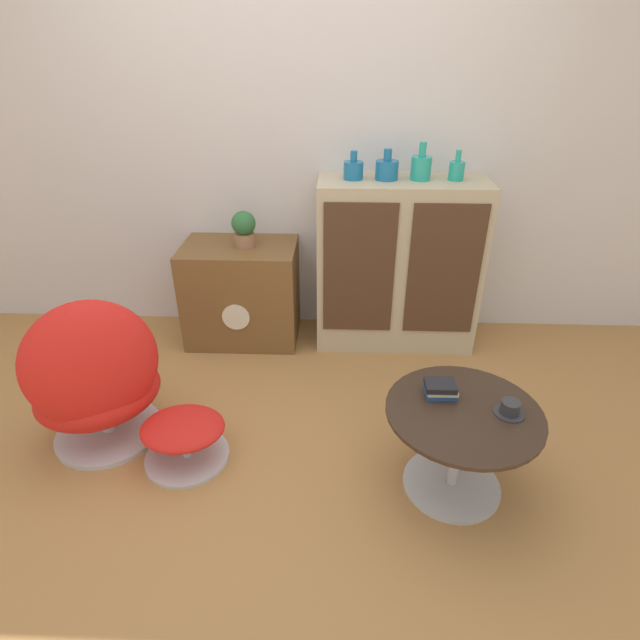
% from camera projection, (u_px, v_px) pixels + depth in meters
% --- Properties ---
extents(ground_plane, '(12.00, 12.00, 0.00)m').
position_uv_depth(ground_plane, '(275.00, 476.00, 2.30)').
color(ground_plane, '#A87542').
extents(wall_back, '(6.40, 0.06, 2.60)m').
position_uv_depth(wall_back, '(296.00, 128.00, 2.99)').
color(wall_back, silver).
rests_on(wall_back, ground_plane).
extents(sideboard, '(0.99, 0.44, 1.06)m').
position_uv_depth(sideboard, '(397.00, 265.00, 3.13)').
color(sideboard, tan).
rests_on(sideboard, ground_plane).
extents(tv_console, '(0.71, 0.48, 0.64)m').
position_uv_depth(tv_console, '(242.00, 293.00, 3.25)').
color(tv_console, brown).
rests_on(tv_console, ground_plane).
extents(egg_chair, '(0.78, 0.76, 0.81)m').
position_uv_depth(egg_chair, '(96.00, 380.00, 2.33)').
color(egg_chair, '#B7B7BC').
rests_on(egg_chair, ground_plane).
extents(ottoman, '(0.40, 0.40, 0.23)m').
position_uv_depth(ottoman, '(184.00, 434.00, 2.33)').
color(ottoman, '#B7B7BC').
rests_on(ottoman, ground_plane).
extents(coffee_table, '(0.64, 0.64, 0.43)m').
position_uv_depth(coffee_table, '(459.00, 438.00, 2.12)').
color(coffee_table, '#B7B7BC').
rests_on(coffee_table, ground_plane).
extents(vase_leftmost, '(0.11, 0.11, 0.16)m').
position_uv_depth(vase_leftmost, '(353.00, 169.00, 2.86)').
color(vase_leftmost, '#196699').
rests_on(vase_leftmost, sideboard).
extents(vase_inner_left, '(0.13, 0.13, 0.17)m').
position_uv_depth(vase_inner_left, '(387.00, 169.00, 2.85)').
color(vase_inner_left, '#196699').
rests_on(vase_inner_left, sideboard).
extents(vase_inner_right, '(0.12, 0.12, 0.21)m').
position_uv_depth(vase_inner_right, '(421.00, 167.00, 2.84)').
color(vase_inner_right, teal).
rests_on(vase_inner_right, sideboard).
extents(vase_rightmost, '(0.09, 0.09, 0.17)m').
position_uv_depth(vase_rightmost, '(457.00, 170.00, 2.84)').
color(vase_rightmost, teal).
rests_on(vase_rightmost, sideboard).
extents(potted_plant, '(0.15, 0.15, 0.22)m').
position_uv_depth(potted_plant, '(244.00, 228.00, 3.04)').
color(potted_plant, '#996B4C').
rests_on(potted_plant, tv_console).
extents(teacup, '(0.12, 0.12, 0.06)m').
position_uv_depth(teacup, '(510.00, 409.00, 2.01)').
color(teacup, '#2D2D33').
rests_on(teacup, coffee_table).
extents(book_stack, '(0.14, 0.11, 0.07)m').
position_uv_depth(book_stack, '(441.00, 389.00, 2.12)').
color(book_stack, '#1E478C').
rests_on(book_stack, coffee_table).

